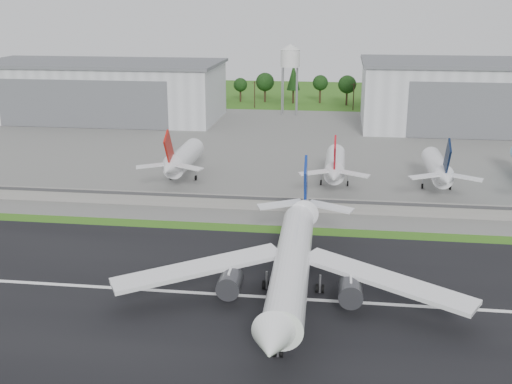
# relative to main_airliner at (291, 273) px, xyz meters

# --- Properties ---
(ground) EXTENTS (600.00, 600.00, 0.00)m
(ground) POSITION_rel_main_airliner_xyz_m (-10.19, -9.56, -4.89)
(ground) COLOR #1F5714
(ground) RESTS_ON ground
(runway) EXTENTS (320.00, 60.00, 0.10)m
(runway) POSITION_rel_main_airliner_xyz_m (-10.19, 0.44, -4.84)
(runway) COLOR black
(runway) RESTS_ON ground
(runway_centerline) EXTENTS (220.00, 1.00, 0.02)m
(runway_centerline) POSITION_rel_main_airliner_xyz_m (-10.19, 0.44, -4.78)
(runway_centerline) COLOR white
(runway_centerline) RESTS_ON runway
(apron) EXTENTS (320.00, 150.00, 0.10)m
(apron) POSITION_rel_main_airliner_xyz_m (-10.19, 110.44, -4.84)
(apron) COLOR slate
(apron) RESTS_ON ground
(blast_fence) EXTENTS (240.00, 0.61, 3.50)m
(blast_fence) POSITION_rel_main_airliner_xyz_m (-10.19, 45.42, -3.09)
(blast_fence) COLOR gray
(blast_fence) RESTS_ON ground
(hangar_west) EXTENTS (97.00, 44.00, 23.20)m
(hangar_west) POSITION_rel_main_airliner_xyz_m (-90.19, 155.35, 6.74)
(hangar_west) COLOR silver
(hangar_west) RESTS_ON ground
(hangar_east) EXTENTS (102.00, 47.00, 25.20)m
(hangar_east) POSITION_rel_main_airliner_xyz_m (64.81, 155.35, 7.73)
(hangar_east) COLOR silver
(hangar_east) RESTS_ON ground
(water_tower) EXTENTS (8.40, 8.40, 29.40)m
(water_tower) POSITION_rel_main_airliner_xyz_m (-15.19, 175.44, 19.66)
(water_tower) COLOR #99999E
(water_tower) RESTS_ON ground
(utility_poles) EXTENTS (230.00, 3.00, 12.00)m
(utility_poles) POSITION_rel_main_airliner_xyz_m (-10.19, 190.44, -4.89)
(utility_poles) COLOR black
(utility_poles) RESTS_ON ground
(treeline) EXTENTS (320.00, 16.00, 22.00)m
(treeline) POSITION_rel_main_airliner_xyz_m (-10.19, 205.44, -4.89)
(treeline) COLOR black
(treeline) RESTS_ON ground
(main_airliner) EXTENTS (57.28, 59.10, 18.17)m
(main_airliner) POSITION_rel_main_airliner_xyz_m (0.00, 0.00, 0.00)
(main_airliner) COLOR white
(main_airliner) RESTS_ON runway
(parked_jet_red_a) EXTENTS (7.36, 31.29, 16.64)m
(parked_jet_red_a) POSITION_rel_main_airliner_xyz_m (-35.00, 66.99, 1.24)
(parked_jet_red_a) COLOR silver
(parked_jet_red_a) RESTS_ON ground
(parked_jet_red_b) EXTENTS (7.36, 31.29, 16.38)m
(parked_jet_red_b) POSITION_rel_main_airliner_xyz_m (5.77, 66.95, 1.00)
(parked_jet_red_b) COLOR silver
(parked_jet_red_b) RESTS_ON ground
(parked_jet_navy) EXTENTS (7.36, 31.29, 16.40)m
(parked_jet_navy) POSITION_rel_main_airliner_xyz_m (31.91, 66.95, 1.02)
(parked_jet_navy) COLOR white
(parked_jet_navy) RESTS_ON ground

